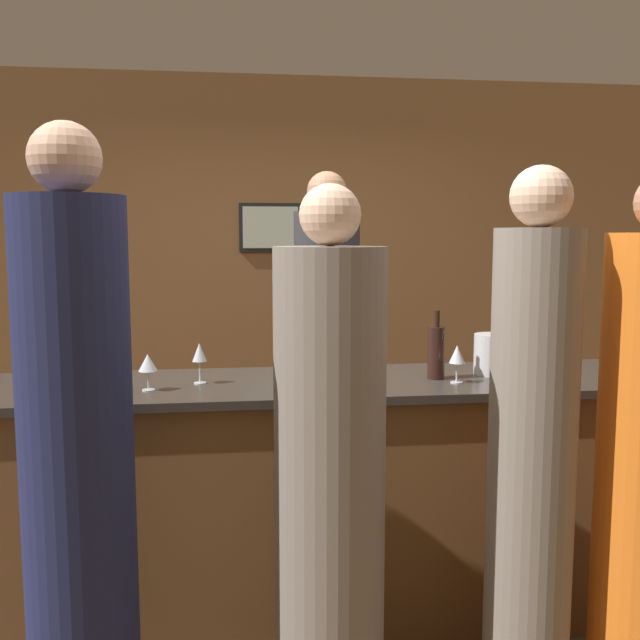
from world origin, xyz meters
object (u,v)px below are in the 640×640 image
(wine_bottle_0, at_px, (436,352))
(guest_1, at_px, (78,468))
(bartender, at_px, (327,374))
(guest_0, at_px, (330,484))
(ice_bucket, at_px, (492,354))
(guest_2, at_px, (531,464))

(wine_bottle_0, bearing_deg, guest_1, -154.00)
(bartender, relative_size, guest_0, 1.09)
(ice_bucket, bearing_deg, guest_0, -139.05)
(guest_2, xyz_separation_m, ice_bucket, (0.15, 0.77, 0.25))
(guest_0, xyz_separation_m, guest_2, (0.70, -0.03, 0.05))
(bartender, distance_m, ice_bucket, 1.00)
(guest_0, xyz_separation_m, ice_bucket, (0.84, 0.73, 0.30))
(ice_bucket, bearing_deg, guest_1, -156.04)
(bartender, bearing_deg, guest_0, 82.33)
(guest_1, bearing_deg, guest_2, -1.11)
(guest_1, relative_size, guest_2, 1.06)
(guest_0, distance_m, ice_bucket, 1.16)
(bartender, height_order, guest_1, guest_1)
(guest_0, xyz_separation_m, guest_1, (-0.81, -0.00, 0.09))
(guest_0, height_order, guest_2, guest_2)
(guest_0, distance_m, guest_1, 0.82)
(bartender, distance_m, guest_2, 1.57)
(guest_2, bearing_deg, ice_bucket, 79.07)
(guest_1, distance_m, ice_bucket, 1.83)
(wine_bottle_0, bearing_deg, guest_0, -130.18)
(guest_0, bearing_deg, ice_bucket, 40.95)
(bartender, bearing_deg, wine_bottle_0, 114.94)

